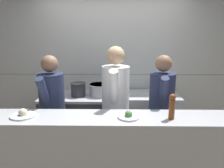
# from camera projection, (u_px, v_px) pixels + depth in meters

# --- Properties ---
(wall_back_tiled) EXTENTS (8.00, 0.06, 2.60)m
(wall_back_tiled) POSITION_uv_depth(u_px,v_px,m) (113.00, 66.00, 3.86)
(wall_back_tiled) COLOR silver
(wall_back_tiled) RESTS_ON ground_plane
(oven_range) EXTENTS (1.16, 0.71, 0.88)m
(oven_range) POSITION_uv_depth(u_px,v_px,m) (78.00, 120.00, 3.68)
(oven_range) COLOR #38383D
(oven_range) RESTS_ON ground_plane
(prep_counter) EXTENTS (1.04, 0.65, 0.90)m
(prep_counter) POSITION_uv_depth(u_px,v_px,m) (145.00, 120.00, 3.66)
(prep_counter) COLOR #B7BABF
(prep_counter) RESTS_ON ground_plane
(pass_counter) EXTENTS (2.93, 0.45, 1.02)m
(pass_counter) POSITION_uv_depth(u_px,v_px,m) (108.00, 160.00, 2.41)
(pass_counter) COLOR #B7BABF
(pass_counter) RESTS_ON ground_plane
(stock_pot) EXTENTS (0.24, 0.24, 0.16)m
(stock_pot) POSITION_uv_depth(u_px,v_px,m) (51.00, 91.00, 3.52)
(stock_pot) COLOR #B7BABF
(stock_pot) RESTS_ON oven_range
(sauce_pot) EXTENTS (0.24, 0.24, 0.22)m
(sauce_pot) POSITION_uv_depth(u_px,v_px,m) (78.00, 89.00, 3.49)
(sauce_pot) COLOR #2D2D33
(sauce_pot) RESTS_ON oven_range
(braising_pot) EXTENTS (0.36, 0.36, 0.19)m
(braising_pot) POSITION_uv_depth(u_px,v_px,m) (100.00, 89.00, 3.53)
(braising_pot) COLOR #B7BABF
(braising_pot) RESTS_ON oven_range
(mixing_bowl_steel) EXTENTS (0.29, 0.29, 0.09)m
(mixing_bowl_steel) POSITION_uv_depth(u_px,v_px,m) (153.00, 91.00, 3.57)
(mixing_bowl_steel) COLOR #B7BABF
(mixing_bowl_steel) RESTS_ON prep_counter
(chefs_knife) EXTENTS (0.39, 0.15, 0.02)m
(chefs_knife) POSITION_uv_depth(u_px,v_px,m) (125.00, 96.00, 3.41)
(chefs_knife) COLOR #B7BABF
(chefs_knife) RESTS_ON prep_counter
(plated_dish_main) EXTENTS (0.26, 0.26, 0.09)m
(plated_dish_main) POSITION_uv_depth(u_px,v_px,m) (23.00, 115.00, 2.29)
(plated_dish_main) COLOR white
(plated_dish_main) RESTS_ON pass_counter
(plated_dish_appetiser) EXTENTS (0.22, 0.22, 0.08)m
(plated_dish_appetiser) POSITION_uv_depth(u_px,v_px,m) (129.00, 116.00, 2.25)
(plated_dish_appetiser) COLOR white
(plated_dish_appetiser) RESTS_ON pass_counter
(pepper_mill) EXTENTS (0.07, 0.07, 0.27)m
(pepper_mill) POSITION_uv_depth(u_px,v_px,m) (172.00, 106.00, 2.20)
(pepper_mill) COLOR brown
(pepper_mill) RESTS_ON pass_counter
(chef_head_cook) EXTENTS (0.37, 0.70, 1.61)m
(chef_head_cook) POSITION_uv_depth(u_px,v_px,m) (53.00, 110.00, 2.86)
(chef_head_cook) COLOR black
(chef_head_cook) RESTS_ON ground_plane
(chef_sous) EXTENTS (0.37, 0.75, 1.72)m
(chef_sous) POSITION_uv_depth(u_px,v_px,m) (115.00, 105.00, 2.83)
(chef_sous) COLOR black
(chef_sous) RESTS_ON ground_plane
(chef_line) EXTENTS (0.37, 0.71, 1.61)m
(chef_line) POSITION_uv_depth(u_px,v_px,m) (161.00, 109.00, 2.89)
(chef_line) COLOR black
(chef_line) RESTS_ON ground_plane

